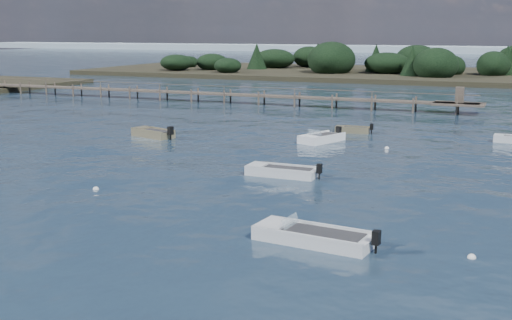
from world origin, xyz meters
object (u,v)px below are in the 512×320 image
at_px(dinghy_mid_white_a, 313,239).
at_px(jetty, 227,94).
at_px(dinghy_extra_b, 322,140).
at_px(tender_far_grey, 153,135).
at_px(tender_far_white, 352,131).
at_px(dinghy_mid_grey, 282,173).

distance_m(dinghy_mid_white_a, jetty, 50.15).
bearing_deg(dinghy_extra_b, dinghy_mid_white_a, -73.71).
bearing_deg(tender_far_grey, dinghy_mid_white_a, -45.11).
distance_m(dinghy_extra_b, tender_far_grey, 13.26).
relative_size(tender_far_white, jetty, 0.05).
height_order(tender_far_grey, tender_far_white, tender_far_grey).
bearing_deg(dinghy_mid_white_a, dinghy_mid_grey, 116.54).
distance_m(tender_far_white, dinghy_mid_white_a, 28.32).
bearing_deg(jetty, tender_far_white, -40.17).
distance_m(dinghy_extra_b, tender_far_white, 5.30).
relative_size(dinghy_mid_grey, tender_far_white, 1.42).
height_order(tender_far_white, jetty, jetty).
xyz_separation_m(dinghy_extra_b, tender_far_white, (1.05, 5.19, -0.02)).
xyz_separation_m(dinghy_extra_b, jetty, (-17.89, 21.18, 0.81)).
bearing_deg(dinghy_mid_grey, dinghy_extra_b, 96.06).
bearing_deg(dinghy_mid_white_a, tender_far_white, 101.30).
relative_size(dinghy_extra_b, dinghy_mid_white_a, 0.82).
distance_m(dinghy_mid_grey, jetty, 38.23).
distance_m(tender_far_grey, dinghy_mid_white_a, 27.65).
distance_m(tender_far_grey, tender_far_white, 16.18).
bearing_deg(jetty, dinghy_mid_white_a, -60.77).
relative_size(tender_far_white, dinghy_mid_white_a, 0.61).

